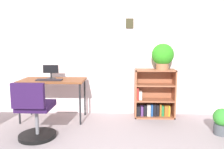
% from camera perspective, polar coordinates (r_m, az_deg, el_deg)
% --- Properties ---
extents(wall_back, '(5.20, 0.12, 2.51)m').
position_cam_1_polar(wall_back, '(4.12, -3.83, 7.16)').
color(wall_back, silver).
rests_on(wall_back, ground_plane).
extents(desk, '(1.09, 0.55, 0.71)m').
position_cam_1_polar(desk, '(3.91, -15.02, -2.05)').
color(desk, brown).
rests_on(desk, ground_plane).
extents(monitor, '(0.27, 0.15, 0.24)m').
position_cam_1_polar(monitor, '(3.95, -15.54, 0.75)').
color(monitor, '#262628').
rests_on(monitor, desk).
extents(keyboard, '(0.43, 0.14, 0.02)m').
position_cam_1_polar(keyboard, '(3.81, -15.94, -1.34)').
color(keyboard, black).
rests_on(keyboard, desk).
extents(office_chair, '(0.52, 0.54, 0.83)m').
position_cam_1_polar(office_chair, '(3.24, -19.34, -9.73)').
color(office_chair, black).
rests_on(office_chair, ground_plane).
extents(bookshelf_low, '(0.71, 0.30, 0.86)m').
position_cam_1_polar(bookshelf_low, '(4.06, 10.65, -5.53)').
color(bookshelf_low, '#99583A').
rests_on(bookshelf_low, ground_plane).
extents(potted_plant_on_shelf, '(0.38, 0.38, 0.45)m').
position_cam_1_polar(potted_plant_on_shelf, '(3.92, 13.00, 4.78)').
color(potted_plant_on_shelf, '#9E6642').
rests_on(potted_plant_on_shelf, bookshelf_low).
extents(potted_plant_floor, '(0.26, 0.26, 0.39)m').
position_cam_1_polar(potted_plant_floor, '(3.64, 26.59, -10.69)').
color(potted_plant_floor, '#474C51').
rests_on(potted_plant_floor, ground_plane).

